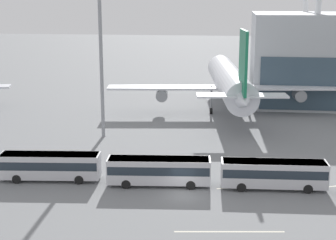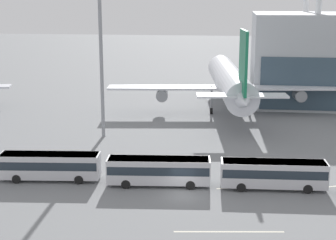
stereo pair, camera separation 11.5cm
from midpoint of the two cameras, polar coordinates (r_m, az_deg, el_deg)
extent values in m
plane|color=slate|center=(54.47, 1.60, -8.31)|extent=(440.00, 440.00, 0.00)
cylinder|color=silver|center=(92.50, 6.77, 4.37)|extent=(9.24, 35.50, 5.10)
sphere|color=silver|center=(109.78, 5.76, 5.85)|extent=(5.00, 5.00, 5.00)
cone|color=silver|center=(75.34, 8.23, 2.20)|extent=(5.73, 8.23, 4.85)
cube|color=silver|center=(90.55, 6.90, 3.59)|extent=(43.05, 9.04, 0.35)
cylinder|color=gray|center=(90.19, -0.73, 2.83)|extent=(2.44, 3.68, 2.04)
cylinder|color=gray|center=(92.92, 14.26, 2.73)|extent=(2.44, 3.68, 2.04)
cube|color=#19724C|center=(75.32, 8.29, 6.35)|extent=(1.17, 6.47, 9.23)
cube|color=silver|center=(76.08, 8.16, 2.71)|extent=(13.55, 4.75, 0.28)
cylinder|color=gray|center=(104.51, 6.02, 3.91)|extent=(0.36, 0.36, 4.53)
cylinder|color=black|center=(104.92, 5.99, 2.69)|extent=(0.58, 1.15, 1.10)
cylinder|color=gray|center=(90.57, 4.78, 2.43)|extent=(0.36, 0.36, 4.53)
cylinder|color=black|center=(91.04, 4.75, 1.03)|extent=(0.58, 1.15, 1.10)
cylinder|color=gray|center=(91.33, 8.94, 2.41)|extent=(0.36, 0.36, 4.53)
cylinder|color=black|center=(91.79, 8.89, 1.02)|extent=(0.58, 1.15, 1.10)
cube|color=silver|center=(59.60, -13.00, -4.93)|extent=(11.44, 3.59, 2.71)
cube|color=#232D38|center=(59.52, -13.02, -4.69)|extent=(11.22, 3.60, 0.95)
cube|color=silver|center=(59.21, -13.07, -3.75)|extent=(11.10, 3.48, 0.12)
cylinder|color=black|center=(60.30, -9.44, -5.78)|extent=(1.02, 0.39, 1.00)
cylinder|color=black|center=(58.14, -9.88, -6.54)|extent=(1.02, 0.39, 1.00)
cylinder|color=black|center=(62.02, -15.81, -5.57)|extent=(1.02, 0.39, 1.00)
cylinder|color=black|center=(59.92, -16.47, -6.30)|extent=(1.02, 0.39, 1.00)
cube|color=silver|center=(56.55, -1.08, -5.59)|extent=(11.43, 3.50, 2.71)
cube|color=#232D38|center=(56.46, -1.08, -5.33)|extent=(11.21, 3.52, 0.95)
cube|color=silver|center=(56.14, -1.08, -4.35)|extent=(11.09, 3.40, 0.12)
cylinder|color=black|center=(57.98, 2.46, -6.40)|extent=(1.02, 0.39, 1.00)
cylinder|color=black|center=(55.79, 2.47, -7.22)|extent=(1.02, 0.39, 1.00)
cylinder|color=black|center=(58.35, -4.45, -6.29)|extent=(1.02, 0.39, 1.00)
cylinder|color=black|center=(56.17, -4.72, -7.11)|extent=(1.02, 0.39, 1.00)
cube|color=silver|center=(56.72, 11.57, -5.82)|extent=(11.38, 3.17, 2.71)
cube|color=#232D38|center=(56.63, 11.59, -5.56)|extent=(11.16, 3.19, 0.95)
cube|color=silver|center=(56.30, 11.64, -4.58)|extent=(11.04, 3.08, 0.12)
cylinder|color=black|center=(58.79, 14.76, -6.57)|extent=(1.02, 0.36, 1.00)
cylinder|color=black|center=(56.63, 15.19, -7.39)|extent=(1.02, 0.36, 1.00)
cylinder|color=black|center=(57.86, 7.92, -6.57)|extent=(1.02, 0.36, 1.00)
cylinder|color=black|center=(55.67, 8.08, -7.40)|extent=(1.02, 0.36, 1.00)
cylinder|color=gray|center=(74.74, -7.46, 6.57)|extent=(0.51, 0.51, 22.59)
cube|color=silver|center=(46.89, 6.75, -12.19)|extent=(9.75, 1.44, 0.01)
cube|color=silver|center=(57.89, 11.01, -7.21)|extent=(11.28, 3.19, 0.01)
camera|label=1|loc=(0.06, -90.05, -0.01)|focal=55.00mm
camera|label=2|loc=(0.06, 89.95, 0.01)|focal=55.00mm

